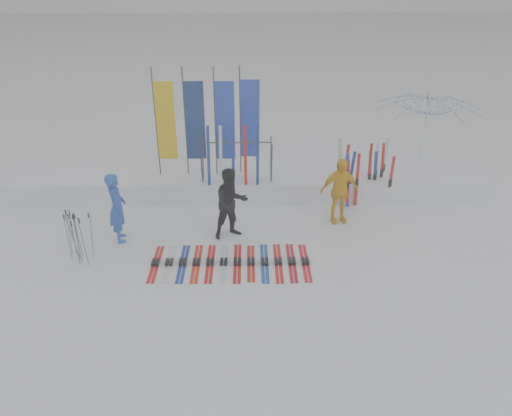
{
  "coord_description": "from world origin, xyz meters",
  "views": [
    {
      "loc": [
        0.03,
        -9.28,
        6.49
      ],
      "look_at": [
        0.2,
        1.6,
        1.0
      ],
      "focal_mm": 35.0,
      "sensor_mm": 36.0,
      "label": 1
    }
  ],
  "objects_px": {
    "ski_rack": "(237,156)",
    "tent_canopy": "(423,141)",
    "person_blue": "(117,207)",
    "person_black": "(231,204)",
    "person_yellow": "(339,191)",
    "ski_row": "(231,262)"
  },
  "relations": [
    {
      "from": "tent_canopy",
      "to": "ski_row",
      "type": "distance_m",
      "value": 7.35
    },
    {
      "from": "tent_canopy",
      "to": "ski_rack",
      "type": "xyz_separation_m",
      "value": [
        -5.64,
        -0.84,
        -0.11
      ]
    },
    {
      "from": "person_blue",
      "to": "person_yellow",
      "type": "distance_m",
      "value": 5.77
    },
    {
      "from": "tent_canopy",
      "to": "ski_rack",
      "type": "relative_size",
      "value": 1.63
    },
    {
      "from": "person_yellow",
      "to": "tent_canopy",
      "type": "distance_m",
      "value": 3.72
    },
    {
      "from": "tent_canopy",
      "to": "ski_row",
      "type": "xyz_separation_m",
      "value": [
        -5.73,
        -4.37,
        -1.46
      ]
    },
    {
      "from": "person_blue",
      "to": "ski_rack",
      "type": "height_order",
      "value": "ski_rack"
    },
    {
      "from": "person_black",
      "to": "tent_canopy",
      "type": "xyz_separation_m",
      "value": [
        5.75,
        3.06,
        0.56
      ]
    },
    {
      "from": "tent_canopy",
      "to": "ski_row",
      "type": "height_order",
      "value": "tent_canopy"
    },
    {
      "from": "tent_canopy",
      "to": "person_yellow",
      "type": "bearing_deg",
      "value": -141.75
    },
    {
      "from": "person_blue",
      "to": "ski_rack",
      "type": "distance_m",
      "value": 3.79
    },
    {
      "from": "person_black",
      "to": "ski_rack",
      "type": "relative_size",
      "value": 0.91
    },
    {
      "from": "person_blue",
      "to": "ski_row",
      "type": "height_order",
      "value": "person_blue"
    },
    {
      "from": "person_black",
      "to": "person_yellow",
      "type": "xyz_separation_m",
      "value": [
        2.86,
        0.78,
        -0.02
      ]
    },
    {
      "from": "person_yellow",
      "to": "ski_row",
      "type": "height_order",
      "value": "person_yellow"
    },
    {
      "from": "person_black",
      "to": "tent_canopy",
      "type": "distance_m",
      "value": 6.54
    },
    {
      "from": "person_yellow",
      "to": "tent_canopy",
      "type": "relative_size",
      "value": 0.55
    },
    {
      "from": "person_black",
      "to": "tent_canopy",
      "type": "height_order",
      "value": "tent_canopy"
    },
    {
      "from": "person_black",
      "to": "person_yellow",
      "type": "distance_m",
      "value": 2.97
    },
    {
      "from": "person_blue",
      "to": "ski_row",
      "type": "relative_size",
      "value": 0.49
    },
    {
      "from": "ski_rack",
      "to": "tent_canopy",
      "type": "bearing_deg",
      "value": 8.51
    },
    {
      "from": "person_black",
      "to": "ski_rack",
      "type": "bearing_deg",
      "value": 63.76
    }
  ]
}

